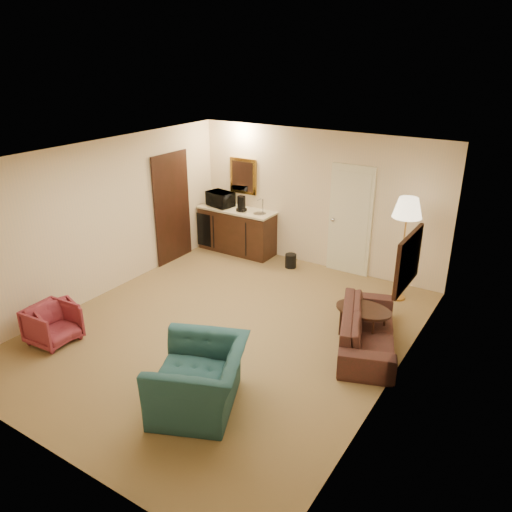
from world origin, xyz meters
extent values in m
plane|color=olive|center=(0.00, 0.00, 0.00)|extent=(6.00, 6.00, 0.00)
cube|color=beige|center=(0.00, 3.00, 1.30)|extent=(5.00, 0.02, 2.60)
cube|color=beige|center=(-2.50, 0.00, 1.30)|extent=(0.02, 6.00, 2.60)
cube|color=beige|center=(2.50, 0.00, 1.30)|extent=(0.02, 6.00, 2.60)
cube|color=white|center=(0.00, 0.00, 2.60)|extent=(5.00, 6.00, 0.02)
cube|color=beige|center=(0.70, 2.97, 1.02)|extent=(0.82, 0.06, 2.05)
cube|color=black|center=(-2.47, 1.70, 1.05)|extent=(0.06, 0.98, 2.10)
cube|color=gold|center=(-1.65, 2.97, 1.55)|extent=(0.62, 0.04, 0.72)
cube|color=black|center=(2.46, 0.40, 1.55)|extent=(0.06, 0.90, 0.70)
cube|color=#361C11|center=(-1.65, 2.72, 0.46)|extent=(1.64, 0.58, 0.92)
imported|color=black|center=(1.95, 0.72, 0.37)|extent=(1.15, 1.95, 0.73)
imported|color=#1D3E49|center=(0.76, -1.58, 0.51)|extent=(1.16, 1.37, 1.02)
imported|color=maroon|center=(-1.90, -1.50, 0.29)|extent=(0.68, 0.71, 0.58)
imported|color=maroon|center=(-1.90, -1.60, 0.31)|extent=(0.60, 0.63, 0.62)
cube|color=black|center=(1.80, 0.90, 0.23)|extent=(0.90, 0.69, 0.47)
cube|color=#B7863D|center=(1.86, 2.40, 0.89)|extent=(0.62, 0.62, 1.78)
cylinder|color=black|center=(-0.30, 2.58, 0.13)|extent=(0.23, 0.23, 0.27)
imported|color=black|center=(-2.06, 2.71, 1.10)|extent=(0.59, 0.41, 0.37)
cylinder|color=black|center=(-1.49, 2.65, 1.07)|extent=(0.20, 0.20, 0.31)
camera|label=1|loc=(3.88, -5.27, 3.90)|focal=35.00mm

